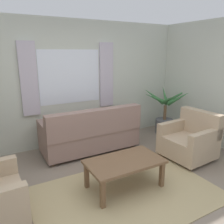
% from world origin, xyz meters
% --- Properties ---
extents(ground_plane, '(6.24, 6.24, 0.00)m').
position_xyz_m(ground_plane, '(0.00, 0.00, 0.00)').
color(ground_plane, gray).
extents(wall_back, '(5.32, 0.12, 2.60)m').
position_xyz_m(wall_back, '(0.00, 2.26, 1.30)').
color(wall_back, beige).
rests_on(wall_back, ground_plane).
extents(window_with_curtains, '(1.98, 0.07, 1.40)m').
position_xyz_m(window_with_curtains, '(0.00, 2.18, 1.45)').
color(window_with_curtains, white).
extents(area_rug, '(2.54, 1.70, 0.01)m').
position_xyz_m(area_rug, '(0.00, 0.00, 0.01)').
color(area_rug, tan).
rests_on(area_rug, ground_plane).
extents(couch, '(1.90, 0.82, 0.92)m').
position_xyz_m(couch, '(0.17, 1.58, 0.37)').
color(couch, gray).
rests_on(couch, ground_plane).
extents(armchair_right, '(0.87, 0.89, 0.88)m').
position_xyz_m(armchair_right, '(1.67, 0.40, 0.35)').
color(armchair_right, tan).
rests_on(armchair_right, ground_plane).
extents(coffee_table, '(1.10, 0.64, 0.44)m').
position_xyz_m(coffee_table, '(0.06, 0.16, 0.38)').
color(coffee_table, brown).
rests_on(coffee_table, ground_plane).
extents(potted_plant, '(1.21, 1.13, 1.13)m').
position_xyz_m(potted_plant, '(2.17, 1.65, 0.44)').
color(potted_plant, '#56565B').
rests_on(potted_plant, ground_plane).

